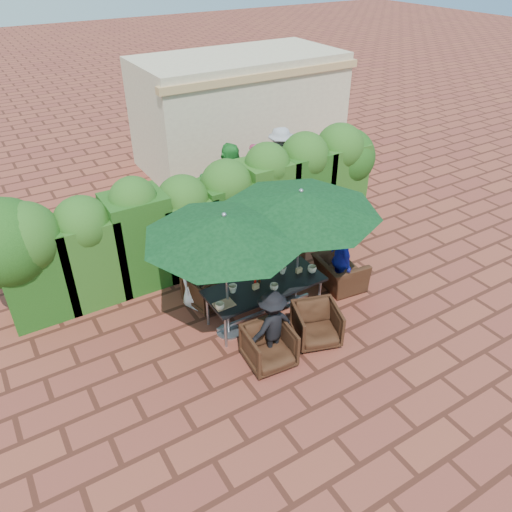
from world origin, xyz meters
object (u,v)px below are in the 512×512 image
chair_far_left (206,287)px  chair_near_left (269,345)px  chair_far_right (278,260)px  chair_end_right (340,268)px  umbrella_right (301,202)px  chair_far_mid (242,271)px  chair_near_right (317,323)px  dining_table (265,288)px  umbrella_left (225,226)px

chair_far_left → chair_near_left: 2.01m
chair_far_right → chair_end_right: (0.91, -0.90, -0.00)m
umbrella_right → chair_end_right: 2.10m
umbrella_right → chair_far_left: (-1.48, 0.91, -1.85)m
chair_far_right → chair_far_mid: bearing=3.3°
umbrella_right → chair_far_right: umbrella_right is taller
chair_end_right → chair_far_mid: bearing=68.2°
chair_near_right → chair_far_right: bearing=94.7°
chair_far_mid → chair_near_left: size_ratio=1.11×
chair_end_right → chair_near_left: bearing=121.4°
dining_table → chair_far_left: 1.24m
chair_far_left → chair_far_right: bearing=167.5°
chair_near_left → umbrella_right: bearing=44.8°
chair_far_left → chair_near_left: (0.17, -2.00, 0.02)m
chair_far_mid → chair_near_left: (-0.66, -2.06, -0.04)m
chair_far_mid → chair_end_right: 1.99m
chair_far_left → umbrella_left: bearing=74.1°
dining_table → chair_end_right: size_ratio=2.30×
chair_far_left → chair_near_left: size_ratio=0.94×
umbrella_right → chair_far_mid: size_ratio=3.29×
chair_near_right → chair_near_left: bearing=-159.7°
chair_far_left → chair_far_mid: (0.83, 0.06, 0.07)m
dining_table → chair_near_right: 1.14m
umbrella_left → chair_near_right: size_ratio=3.49×
dining_table → chair_end_right: (1.83, 0.05, -0.25)m
chair_far_mid → chair_end_right: (1.75, -0.95, -0.01)m
chair_near_left → chair_near_right: bearing=6.9°
umbrella_left → chair_near_right: 2.41m
chair_far_left → chair_near_right: size_ratio=0.94×
dining_table → umbrella_left: (-0.79, -0.04, 1.54)m
chair_far_left → chair_near_right: (1.18, -1.97, 0.02)m
umbrella_left → chair_far_mid: 2.24m
dining_table → chair_far_mid: size_ratio=2.56×
umbrella_right → chair_near_right: umbrella_right is taller
chair_far_mid → chair_near_right: size_ratio=1.11×
chair_near_left → chair_end_right: bearing=29.7°
chair_far_right → chair_near_right: 2.03m
chair_end_right → umbrella_left: bearing=98.8°
chair_far_left → chair_far_mid: bearing=171.2°
chair_near_left → chair_near_right: size_ratio=1.00×
dining_table → chair_near_left: (-0.57, -1.05, -0.28)m
umbrella_right → chair_far_mid: 2.13m
umbrella_right → chair_near_right: 2.13m
umbrella_right → chair_far_mid: (-0.65, 0.97, -1.78)m
chair_far_left → chair_far_mid: size_ratio=0.84×
dining_table → chair_end_right: chair_end_right is taller
chair_near_left → chair_end_right: chair_end_right is taller
chair_near_right → chair_end_right: bearing=55.9°
umbrella_right → chair_far_left: bearing=148.4°
chair_far_right → chair_near_right: size_ratio=1.09×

